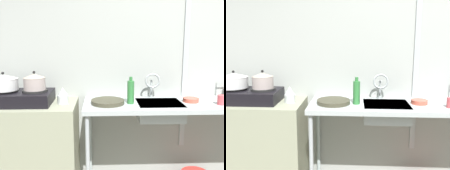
{
  "view_description": "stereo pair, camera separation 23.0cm",
  "coord_description": "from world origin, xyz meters",
  "views": [
    {
      "loc": [
        -0.87,
        -0.92,
        1.48
      ],
      "look_at": [
        -0.78,
        1.33,
        1.06
      ],
      "focal_mm": 41.54,
      "sensor_mm": 36.0,
      "label": 1
    },
    {
      "loc": [
        -0.64,
        -0.92,
        1.48
      ],
      "look_at": [
        -0.78,
        1.33,
        1.06
      ],
      "focal_mm": 41.54,
      "sensor_mm": 36.0,
      "label": 2
    }
  ],
  "objects": [
    {
      "name": "wall_metal_strip",
      "position": [
        -0.04,
        1.59,
        1.33
      ],
      "size": [
        0.05,
        0.01,
        1.93
      ],
      "primitive_type": "cube",
      "color": "#A3ACAE"
    },
    {
      "name": "stove",
      "position": [
        -1.59,
        1.33,
        0.95
      ],
      "size": [
        0.56,
        0.37,
        0.13
      ],
      "color": "black",
      "rests_on": "counter_concrete"
    },
    {
      "name": "faucet",
      "position": [
        -0.39,
        1.48,
        1.05
      ],
      "size": [
        0.14,
        0.08,
        0.25
      ],
      "color": "#A3ACAE",
      "rests_on": "counter_sink"
    },
    {
      "name": "sink_basin",
      "position": [
        -0.35,
        1.33,
        0.82
      ],
      "size": [
        0.4,
        0.35,
        0.14
      ],
      "primitive_type": "cube",
      "color": "#A3ACAE",
      "rests_on": "counter_sink"
    },
    {
      "name": "pot_on_right_burner",
      "position": [
        -1.46,
        1.33,
        1.09
      ],
      "size": [
        0.19,
        0.19,
        0.17
      ],
      "color": "#A29390",
      "rests_on": "stove"
    },
    {
      "name": "frying_pan",
      "position": [
        -0.82,
        1.31,
        0.91
      ],
      "size": [
        0.3,
        0.3,
        0.03
      ],
      "primitive_type": "cylinder",
      "color": "#3C392A",
      "rests_on": "counter_sink"
    },
    {
      "name": "pot_on_left_burner",
      "position": [
        -1.73,
        1.33,
        1.09
      ],
      "size": [
        0.25,
        0.25,
        0.16
      ],
      "color": "silver",
      "rests_on": "stove"
    },
    {
      "name": "counter_sink",
      "position": [
        -0.17,
        1.33,
        0.82
      ],
      "size": [
        1.73,
        0.53,
        0.89
      ],
      "color": "#A3ACAE",
      "rests_on": "ground"
    },
    {
      "name": "wall_back",
      "position": [
        0.0,
        1.65,
        1.21
      ],
      "size": [
        5.05,
        0.1,
        2.41
      ],
      "primitive_type": "cube",
      "color": "#9CA19C",
      "rests_on": "ground"
    },
    {
      "name": "counter_concrete",
      "position": [
        -1.57,
        1.33,
        0.45
      ],
      "size": [
        0.94,
        0.53,
        0.89
      ],
      "primitive_type": "cube",
      "color": "gray",
      "rests_on": "ground"
    },
    {
      "name": "bottle_by_sink",
      "position": [
        -0.61,
        1.31,
        1.0
      ],
      "size": [
        0.06,
        0.06,
        0.24
      ],
      "color": "#2D7035",
      "rests_on": "counter_sink"
    },
    {
      "name": "percolator",
      "position": [
        -1.21,
        1.33,
        0.96
      ],
      "size": [
        0.1,
        0.1,
        0.15
      ],
      "color": "silver",
      "rests_on": "counter_concrete"
    },
    {
      "name": "small_bowl_on_drainboard",
      "position": [
        -0.05,
        1.34,
        0.91
      ],
      "size": [
        0.14,
        0.14,
        0.04
      ],
      "primitive_type": "cylinder",
      "color": "#B24E3D",
      "rests_on": "counter_sink"
    }
  ]
}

